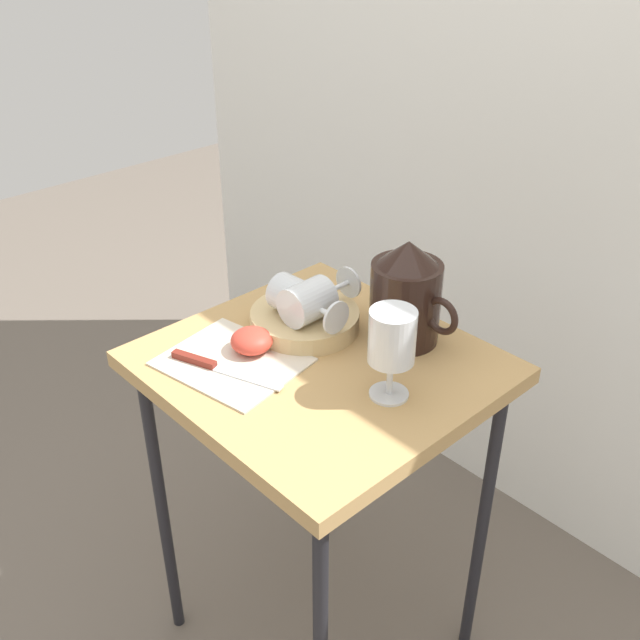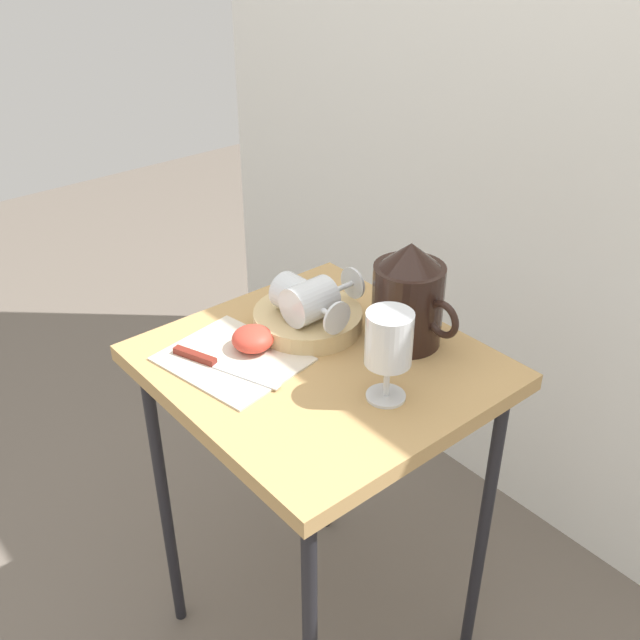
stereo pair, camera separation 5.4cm
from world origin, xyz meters
The scene contains 11 objects.
ground_plane centered at (0.00, 0.00, 0.00)m, with size 6.00×6.00×0.00m, color #665B51.
curtain_drape centered at (0.00, 0.67, 1.03)m, with size 2.40×0.03×2.05m, color white.
table centered at (0.00, 0.00, 0.65)m, with size 0.55×0.51×0.73m.
linen_napkin centered at (-0.10, -0.12, 0.73)m, with size 0.23×0.19×0.00m, color beige.
basket_tray centered at (-0.10, 0.05, 0.75)m, with size 0.20×0.20×0.04m, color tan.
pitcher centered at (0.05, 0.16, 0.81)m, with size 0.18×0.12×0.19m.
wine_glass_upright centered at (0.15, 0.01, 0.83)m, with size 0.07×0.07×0.15m.
wine_glass_tipped_near centered at (-0.07, 0.04, 0.80)m, with size 0.07×0.15×0.07m.
wine_glass_tipped_far centered at (-0.09, 0.03, 0.80)m, with size 0.15×0.07×0.07m.
apple_half_left centered at (-0.10, -0.07, 0.75)m, with size 0.07×0.07×0.04m, color #CC3D2D.
knife centered at (-0.11, -0.15, 0.74)m, with size 0.21×0.09×0.01m.
Camera 1 is at (0.77, -0.72, 1.44)m, focal length 41.45 mm.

